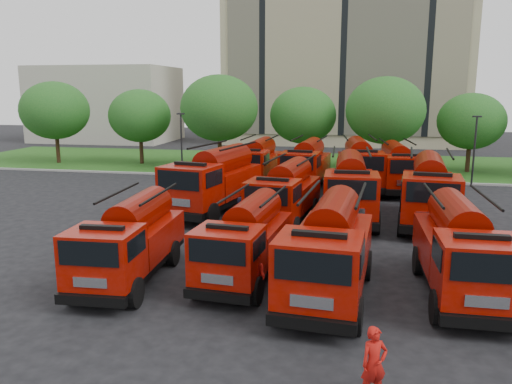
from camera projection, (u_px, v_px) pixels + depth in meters
ground at (270, 249)px, 21.89m from camera, size 140.00×140.00×0.00m
lawn at (315, 164)px, 46.90m from camera, size 70.00×16.00×0.12m
curb at (307, 179)px, 39.10m from camera, size 70.00×0.30×0.14m
apartment_building at (345, 46)px, 65.16m from camera, size 30.00×14.18×25.00m
side_building at (107, 104)px, 68.77m from camera, size 18.00×12.00×10.00m
tree_0 at (55, 110)px, 46.49m from camera, size 6.30×6.30×7.70m
tree_1 at (140, 116)px, 46.07m from camera, size 5.71×5.71×6.98m
tree_2 at (219, 108)px, 42.99m from camera, size 6.72×6.72×8.22m
tree_3 at (303, 115)px, 44.24m from camera, size 5.88×5.88×7.19m
tree_4 at (385, 110)px, 41.39m from camera, size 6.55×6.55×8.01m
tree_5 at (471, 121)px, 41.24m from camera, size 5.46×5.46×6.68m
lamp_post_0 at (181, 141)px, 39.71m from camera, size 0.60×0.25×5.11m
lamp_post_1 at (475, 147)px, 35.65m from camera, size 0.60×0.25×5.11m
fire_truck_0 at (130, 240)px, 18.19m from camera, size 2.63×6.62×2.97m
fire_truck_1 at (246, 240)px, 18.37m from camera, size 2.76×6.50×2.88m
fire_truck_2 at (329, 249)px, 16.72m from camera, size 3.10×7.32×3.25m
fire_truck_3 at (462, 250)px, 16.79m from camera, size 2.58×6.93×3.15m
fire_truck_4 at (214, 180)px, 28.38m from camera, size 4.27×8.34×3.62m
fire_truck_5 at (285, 194)px, 25.87m from camera, size 3.28×7.23×3.18m
fire_truck_6 at (350, 188)px, 26.72m from camera, size 2.92×7.65×3.46m
fire_truck_7 at (429, 191)px, 25.74m from camera, size 3.48×7.95×3.51m
fire_truck_8 at (257, 162)px, 36.54m from camera, size 2.94×7.40×3.32m
fire_truck_9 at (306, 164)px, 35.47m from camera, size 3.22×7.59×3.37m
fire_truck_10 at (359, 165)px, 34.83m from camera, size 3.32×7.86×3.49m
fire_truck_11 at (398, 168)px, 34.25m from camera, size 3.06×7.34×3.26m
firefighter_1 at (254, 304)px, 16.32m from camera, size 1.01×0.83×1.82m
firefighter_4 at (241, 229)px, 25.19m from camera, size 0.82×0.95×1.64m
firefighter_5 at (448, 220)px, 26.94m from camera, size 1.69×0.88×1.75m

